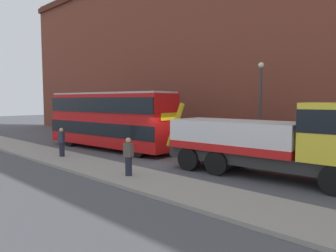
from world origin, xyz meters
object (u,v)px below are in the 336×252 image
Objects in this scene: pedestrian_bystander at (128,157)px; street_lamp at (260,101)px; pedestrian_onlooker at (62,143)px; recovery_tow_truck at (272,139)px; double_decker_bus at (109,118)px.

pedestrian_bystander is 0.29× the size of street_lamp.
pedestrian_onlooker is at bearing 72.38° from pedestrian_bystander.
recovery_tow_truck is 11.98m from pedestrian_onlooker.
double_decker_bus reaches higher than pedestrian_bystander.
pedestrian_onlooker is (-11.18, -4.22, -0.77)m from recovery_tow_truck.
double_decker_bus is 6.53× the size of pedestrian_bystander.
pedestrian_bystander is (6.58, -0.29, 0.00)m from pedestrian_onlooker.
pedestrian_bystander is at bearing -100.59° from street_lamp.
street_lamp reaches higher than double_decker_bus.
recovery_tow_truck is 0.92× the size of double_decker_bus.
pedestrian_onlooker and pedestrian_bystander have the same top height.
recovery_tow_truck is 12.14m from double_decker_bus.
pedestrian_bystander is at bearing -40.49° from pedestrian_onlooker.
pedestrian_bystander is (-4.60, -4.52, -0.77)m from recovery_tow_truck.
double_decker_bus is 1.91× the size of street_lamp.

